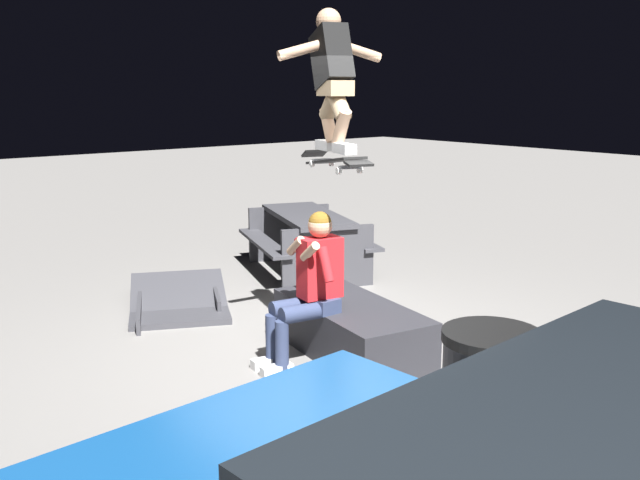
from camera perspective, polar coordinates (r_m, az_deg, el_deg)
The scene contains 8 objects.
ground_plane at distance 6.21m, azimuth 1.39°, elevation -9.18°, with size 40.00×40.00×0.00m, color slate.
ledge_box_main at distance 6.16m, azimuth 2.52°, elevation -7.18°, with size 1.55×0.73×0.44m, color #28282D.
person_sitting_on_ledge at distance 5.81m, azimuth -0.89°, elevation -3.41°, with size 0.60×0.78×1.28m.
skateboard at distance 5.75m, azimuth 1.20°, elevation 6.37°, with size 1.03×0.49×0.14m.
skater_airborne at distance 5.78m, azimuth 1.01°, elevation 13.22°, with size 0.64×0.87×1.12m.
kicker_ramp at distance 7.56m, azimuth -11.26°, elevation -5.05°, with size 1.56×1.43×0.34m.
picnic_table_back at distance 8.76m, azimuth -1.05°, elevation 0.54°, with size 2.06×1.84×0.75m.
trash_bin at distance 4.38m, azimuth 13.39°, elevation -12.60°, with size 0.58×0.58×0.89m.
Camera 1 is at (-4.39, 3.77, 2.25)m, focal length 39.88 mm.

